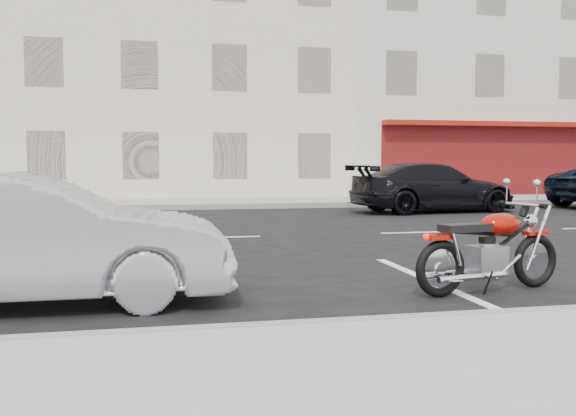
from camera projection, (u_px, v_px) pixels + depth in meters
name	position (u px, v px, depth m)	size (l,w,h in m)	color
ground	(322.00, 235.00, 12.26)	(120.00, 120.00, 0.00)	black
sidewalk_far	(91.00, 205.00, 19.69)	(80.00, 3.40, 0.15)	gray
curb_far	(85.00, 209.00, 18.03)	(80.00, 0.12, 0.16)	gray
bldg_cream	(177.00, 60.00, 27.32)	(12.00, 12.00, 11.50)	beige
bldg_corner	(458.00, 58.00, 30.00)	(14.00, 12.00, 12.50)	beige
motorcycle	(537.00, 249.00, 7.13)	(1.87, 0.71, 0.95)	black
sedan_silver	(27.00, 240.00, 6.19)	(1.37, 3.93, 1.30)	#9A9BA1
car_far	(433.00, 188.00, 17.83)	(1.90, 4.68, 1.36)	black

